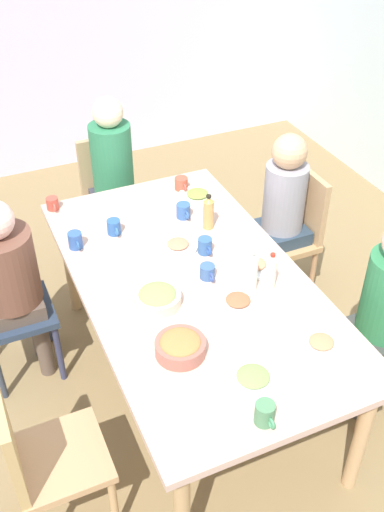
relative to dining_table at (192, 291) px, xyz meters
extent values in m
plane|color=olive|center=(0.00, 0.00, -0.71)|extent=(6.95, 6.95, 0.00)
cube|color=silver|center=(-2.96, 0.00, 0.59)|extent=(0.12, 5.02, 2.60)
cube|color=#D0AC9A|center=(0.00, 0.00, 0.05)|extent=(2.02, 1.10, 0.04)
cylinder|color=tan|center=(-0.91, -0.45, -0.34)|extent=(0.07, 0.07, 0.74)
cylinder|color=tan|center=(-0.91, 0.45, -0.34)|extent=(0.07, 0.07, 0.74)
cylinder|color=tan|center=(0.91, 0.45, -0.34)|extent=(0.07, 0.07, 0.74)
cube|color=tan|center=(0.51, -0.85, -0.27)|extent=(0.40, 0.40, 0.04)
cylinder|color=tan|center=(0.34, -1.02, -0.49)|extent=(0.04, 0.04, 0.43)
cylinder|color=tan|center=(0.34, -0.68, -0.49)|extent=(0.04, 0.04, 0.43)
cylinder|color=tan|center=(0.68, -0.68, -0.49)|extent=(0.04, 0.04, 0.43)
cube|color=tan|center=(0.51, -1.03, -0.03)|extent=(0.38, 0.04, 0.45)
cube|color=tan|center=(0.51, 0.85, -0.27)|extent=(0.40, 0.40, 0.04)
cylinder|color=tan|center=(0.34, 1.02, -0.49)|extent=(0.04, 0.04, 0.43)
cylinder|color=tan|center=(0.68, 0.68, -0.49)|extent=(0.04, 0.04, 0.43)
cylinder|color=tan|center=(0.34, 0.68, -0.49)|extent=(0.04, 0.04, 0.43)
cylinder|color=#44413C|center=(0.59, 0.75, -0.48)|extent=(0.09, 0.09, 0.45)
cylinder|color=#3A3943|center=(0.43, 0.75, -0.48)|extent=(0.09, 0.09, 0.45)
cube|color=#3A3C39|center=(0.51, 0.85, -0.21)|extent=(0.30, 0.30, 0.10)
cube|color=tan|center=(-0.51, 0.85, -0.27)|extent=(0.40, 0.40, 0.04)
cylinder|color=tan|center=(-0.34, 1.02, -0.49)|extent=(0.04, 0.04, 0.43)
cylinder|color=tan|center=(-0.68, 1.02, -0.49)|extent=(0.04, 0.04, 0.43)
cylinder|color=tan|center=(-0.34, 0.68, -0.49)|extent=(0.04, 0.04, 0.43)
cylinder|color=tan|center=(-0.68, 0.68, -0.49)|extent=(0.04, 0.04, 0.43)
cube|color=tan|center=(-0.51, 1.03, -0.03)|extent=(0.38, 0.04, 0.45)
cylinder|color=#352A4A|center=(-0.43, 0.75, -0.48)|extent=(0.09, 0.09, 0.45)
cylinder|color=#2A2B46|center=(-0.59, 0.75, -0.48)|extent=(0.09, 0.09, 0.45)
cube|color=#2B3D4E|center=(-0.51, 0.85, -0.21)|extent=(0.30, 0.30, 0.10)
cylinder|color=#9695A1|center=(-0.51, 0.85, 0.06)|extent=(0.26, 0.26, 0.44)
sphere|color=tan|center=(-0.51, 0.85, 0.38)|extent=(0.21, 0.21, 0.21)
cube|color=tan|center=(-1.31, 0.00, -0.27)|extent=(0.40, 0.40, 0.04)
cylinder|color=tan|center=(-1.48, 0.17, -0.49)|extent=(0.04, 0.04, 0.43)
cylinder|color=tan|center=(-1.48, -0.17, -0.49)|extent=(0.04, 0.04, 0.43)
cylinder|color=tan|center=(-1.14, 0.17, -0.49)|extent=(0.04, 0.04, 0.43)
cylinder|color=tan|center=(-1.14, -0.17, -0.49)|extent=(0.04, 0.04, 0.43)
cube|color=tan|center=(-1.49, 0.00, -0.03)|extent=(0.04, 0.38, 0.45)
cylinder|color=#3A4141|center=(-1.21, 0.08, -0.48)|extent=(0.09, 0.09, 0.45)
cylinder|color=#373846|center=(-1.21, -0.08, -0.48)|extent=(0.09, 0.09, 0.45)
cube|color=#393949|center=(-1.31, 0.00, -0.21)|extent=(0.30, 0.30, 0.10)
cylinder|color=#2D7850|center=(-1.31, 0.00, 0.10)|extent=(0.28, 0.28, 0.51)
sphere|color=beige|center=(-1.31, 0.00, 0.45)|extent=(0.20, 0.20, 0.20)
cube|color=#29374E|center=(-0.51, -0.85, -0.27)|extent=(0.40, 0.40, 0.04)
cylinder|color=#333C55|center=(-0.68, -0.68, -0.49)|extent=(0.04, 0.04, 0.43)
cylinder|color=#313555|center=(-0.34, -0.68, -0.49)|extent=(0.04, 0.04, 0.43)
cylinder|color=brown|center=(-0.59, -0.75, -0.48)|extent=(0.09, 0.09, 0.45)
cylinder|color=brown|center=(-0.43, -0.75, -0.48)|extent=(0.09, 0.09, 0.45)
cube|color=brown|center=(-0.51, -0.85, -0.21)|extent=(0.30, 0.30, 0.10)
cylinder|color=brown|center=(-0.51, -0.85, 0.06)|extent=(0.33, 0.33, 0.42)
cylinder|color=silver|center=(-0.71, 0.35, 0.08)|extent=(0.24, 0.24, 0.01)
ellipsoid|color=olive|center=(-0.71, 0.35, 0.10)|extent=(0.13, 0.13, 0.02)
cylinder|color=silver|center=(-0.28, 0.04, 0.08)|extent=(0.22, 0.22, 0.01)
ellipsoid|color=tan|center=(-0.28, 0.04, 0.10)|extent=(0.12, 0.12, 0.02)
cylinder|color=silver|center=(0.26, 0.13, 0.08)|extent=(0.22, 0.22, 0.01)
ellipsoid|color=#AE5F3E|center=(0.26, 0.13, 0.10)|extent=(0.12, 0.12, 0.02)
cylinder|color=white|center=(0.71, -0.04, 0.08)|extent=(0.26, 0.26, 0.01)
ellipsoid|color=#809655|center=(0.71, -0.04, 0.10)|extent=(0.14, 0.14, 0.02)
cylinder|color=silver|center=(0.66, 0.34, 0.08)|extent=(0.20, 0.20, 0.01)
ellipsoid|color=tan|center=(0.66, 0.34, 0.10)|extent=(0.11, 0.11, 0.02)
cylinder|color=white|center=(0.05, 0.34, 0.08)|extent=(0.20, 0.20, 0.01)
ellipsoid|color=tan|center=(0.05, 0.34, 0.10)|extent=(0.11, 0.11, 0.02)
cylinder|color=beige|center=(0.10, -0.22, 0.10)|extent=(0.23, 0.23, 0.06)
ellipsoid|color=#879D56|center=(0.10, -0.22, 0.14)|extent=(0.18, 0.18, 0.04)
cylinder|color=#A05E50|center=(0.44, -0.25, 0.11)|extent=(0.22, 0.22, 0.07)
ellipsoid|color=#BC763F|center=(0.44, -0.25, 0.14)|extent=(0.18, 0.18, 0.04)
cylinder|color=#C24E39|center=(-0.84, 0.30, 0.11)|extent=(0.08, 0.08, 0.08)
torus|color=#C94A3E|center=(-0.79, 0.30, 0.11)|extent=(0.05, 0.01, 0.05)
cylinder|color=#395D95|center=(0.02, 0.08, 0.11)|extent=(0.08, 0.08, 0.07)
torus|color=#38509C|center=(0.07, 0.08, 0.11)|extent=(0.05, 0.01, 0.05)
cylinder|color=#2D589A|center=(-0.55, -0.23, 0.12)|extent=(0.08, 0.08, 0.09)
torus|color=#305FA1|center=(-0.50, -0.23, 0.12)|extent=(0.05, 0.01, 0.05)
cylinder|color=#4E855A|center=(0.91, -0.10, 0.12)|extent=(0.08, 0.08, 0.10)
torus|color=#489363|center=(0.96, -0.10, 0.12)|extent=(0.05, 0.01, 0.05)
cylinder|color=#355D9E|center=(-0.54, 0.19, 0.12)|extent=(0.08, 0.08, 0.09)
torus|color=#335BA1|center=(-0.49, 0.19, 0.12)|extent=(0.05, 0.01, 0.05)
cylinder|color=#3157A1|center=(-0.51, -0.46, 0.12)|extent=(0.08, 0.08, 0.09)
torus|color=#2D5A97|center=(-0.46, -0.46, 0.12)|extent=(0.05, 0.01, 0.05)
cylinder|color=#335C96|center=(-0.18, 0.16, 0.12)|extent=(0.08, 0.08, 0.09)
torus|color=#2C52A4|center=(-0.13, 0.16, 0.12)|extent=(0.05, 0.01, 0.05)
cylinder|color=#C34638|center=(-0.94, -0.49, 0.11)|extent=(0.07, 0.07, 0.07)
torus|color=#D15041|center=(-0.89, -0.49, 0.11)|extent=(0.05, 0.01, 0.05)
cylinder|color=tan|center=(-0.39, 0.27, 0.16)|extent=(0.06, 0.06, 0.17)
cone|color=gold|center=(-0.39, 0.27, 0.26)|extent=(0.05, 0.05, 0.03)
cylinder|color=black|center=(-0.39, 0.27, 0.28)|extent=(0.03, 0.03, 0.01)
cylinder|color=silver|center=(0.19, 0.23, 0.17)|extent=(0.06, 0.06, 0.20)
cone|color=silver|center=(0.19, 0.23, 0.29)|extent=(0.06, 0.06, 0.03)
cylinder|color=silver|center=(0.19, 0.23, 0.31)|extent=(0.03, 0.03, 0.01)
cylinder|color=silver|center=(0.21, 0.33, 0.16)|extent=(0.05, 0.05, 0.16)
cone|color=beige|center=(0.21, 0.33, 0.25)|extent=(0.05, 0.05, 0.03)
cylinder|color=red|center=(0.21, 0.33, 0.27)|extent=(0.03, 0.03, 0.01)
camera|label=1|loc=(2.12, -0.94, 2.00)|focal=41.62mm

